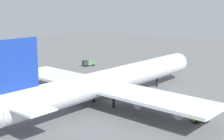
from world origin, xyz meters
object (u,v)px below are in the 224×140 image
cargo_airplane (111,81)px  catering_truck (88,63)px  safety_cone_nose (184,81)px  pushback_tractor (200,117)px

cargo_airplane → catering_truck: cargo_airplane is taller
cargo_airplane → safety_cone_nose: size_ratio=108.85×
safety_cone_nose → pushback_tractor: bearing=-145.5°
pushback_tractor → cargo_airplane: bearing=96.0°
catering_truck → safety_cone_nose: bearing=-86.5°
cargo_airplane → pushback_tractor: size_ratio=16.82×
pushback_tractor → catering_truck: bearing=66.2°
pushback_tractor → catering_truck: (27.93, 63.36, 0.12)m
catering_truck → cargo_airplane: bearing=-127.8°
cargo_airplane → safety_cone_nose: (33.04, -3.16, -5.49)m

